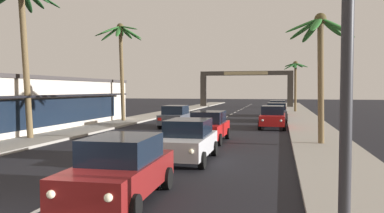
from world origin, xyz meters
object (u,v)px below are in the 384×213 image
(sedan_third_in_queue, at_px, (188,140))
(palm_right_second, at_px, (320,47))
(sedan_oncoming_far, at_px, (176,116))
(sedan_parked_mid_kerb, at_px, (273,117))
(palm_left_second, at_px, (23,22))
(sedan_parked_nearest_kerb, at_px, (278,108))
(sedan_lead_at_stop_bar, at_px, (121,169))
(sedan_parked_far_kerb, at_px, (277,112))
(palm_left_third, at_px, (121,48))
(town_gateway_arch, at_px, (246,83))
(sedan_fifth_in_queue, at_px, (208,126))
(palm_right_farthest, at_px, (295,74))

(sedan_third_in_queue, distance_m, palm_right_second, 8.93)
(sedan_oncoming_far, distance_m, sedan_parked_mid_kerb, 7.29)
(palm_left_second, bearing_deg, sedan_third_in_queue, -21.07)
(sedan_parked_nearest_kerb, bearing_deg, sedan_oncoming_far, -117.40)
(sedan_lead_at_stop_bar, distance_m, sedan_oncoming_far, 19.21)
(sedan_lead_at_stop_bar, distance_m, palm_right_second, 13.50)
(sedan_parked_far_kerb, relative_size, palm_left_third, 0.51)
(sedan_oncoming_far, distance_m, town_gateway_arch, 35.25)
(sedan_fifth_in_queue, xyz_separation_m, sedan_parked_nearest_kerb, (3.58, 21.65, 0.00))
(sedan_parked_nearest_kerb, distance_m, palm_left_second, 27.82)
(sedan_parked_nearest_kerb, bearing_deg, sedan_third_in_queue, -96.91)
(sedan_third_in_queue, bearing_deg, sedan_parked_mid_kerb, 77.55)
(sedan_fifth_in_queue, height_order, palm_right_farthest, palm_right_farthest)
(sedan_third_in_queue, distance_m, sedan_parked_nearest_kerb, 27.65)
(sedan_fifth_in_queue, relative_size, palm_left_second, 0.49)
(sedan_fifth_in_queue, distance_m, town_gateway_arch, 42.43)
(sedan_parked_nearest_kerb, distance_m, palm_right_farthest, 8.58)
(sedan_third_in_queue, relative_size, palm_right_second, 0.66)
(sedan_parked_far_kerb, bearing_deg, palm_right_farthest, 81.55)
(palm_left_third, bearing_deg, sedan_third_in_queue, -58.54)
(sedan_fifth_in_queue, relative_size, palm_right_second, 0.66)
(palm_left_third, bearing_deg, sedan_parked_nearest_kerb, 38.55)
(palm_left_second, bearing_deg, sedan_fifth_in_queue, 9.30)
(sedan_parked_far_kerb, bearing_deg, sedan_third_in_queue, -99.17)
(sedan_lead_at_stop_bar, bearing_deg, palm_right_farthest, 81.88)
(town_gateway_arch, bearing_deg, palm_left_second, -101.14)
(sedan_fifth_in_queue, xyz_separation_m, palm_left_second, (-10.39, -1.70, 5.84))
(sedan_parked_mid_kerb, bearing_deg, palm_right_second, -73.46)
(sedan_oncoming_far, bearing_deg, palm_left_third, 148.97)
(sedan_oncoming_far, bearing_deg, palm_left_second, -126.00)
(sedan_oncoming_far, relative_size, palm_left_second, 0.49)
(palm_right_second, bearing_deg, sedan_oncoming_far, 142.50)
(sedan_parked_nearest_kerb, relative_size, town_gateway_arch, 0.29)
(sedan_parked_nearest_kerb, xyz_separation_m, palm_right_second, (2.25, -21.88, 4.20))
(sedan_lead_at_stop_bar, relative_size, sedan_parked_far_kerb, 1.01)
(sedan_parked_nearest_kerb, distance_m, palm_right_second, 22.39)
(sedan_lead_at_stop_bar, bearing_deg, palm_left_third, 113.65)
(sedan_oncoming_far, bearing_deg, palm_right_farthest, 66.19)
(sedan_parked_nearest_kerb, height_order, palm_right_farthest, palm_right_farthest)
(palm_left_second, distance_m, palm_left_third, 12.58)
(sedan_third_in_queue, distance_m, sedan_fifth_in_queue, 5.81)
(sedan_lead_at_stop_bar, xyz_separation_m, sedan_parked_nearest_kerb, (3.68, 33.25, 0.00))
(palm_right_second, height_order, town_gateway_arch, palm_right_second)
(palm_left_second, xyz_separation_m, town_gateway_arch, (8.66, 43.98, -2.76))
(palm_left_second, relative_size, town_gateway_arch, 0.60)
(sedan_third_in_queue, bearing_deg, palm_left_second, 158.93)
(sedan_oncoming_far, xyz_separation_m, town_gateway_arch, (2.17, 35.05, 3.08))
(sedan_parked_mid_kerb, xyz_separation_m, palm_right_farthest, (2.34, 20.76, 4.03))
(sedan_lead_at_stop_bar, bearing_deg, sedan_fifth_in_queue, 89.48)
(sedan_parked_far_kerb, distance_m, palm_left_third, 15.15)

